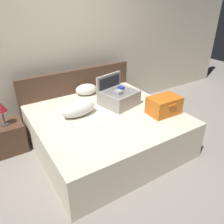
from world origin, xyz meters
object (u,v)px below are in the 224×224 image
at_px(bed, 107,130).
at_px(table_lamp, 1,108).
at_px(hard_case_large, 118,96).
at_px(pillow_near_headboard, 78,109).
at_px(hard_case_medium, 164,105).
at_px(nightstand, 9,137).
at_px(pillow_center_head, 86,89).

distance_m(bed, table_lamp, 1.51).
relative_size(hard_case_large, pillow_near_headboard, 1.15).
distance_m(hard_case_medium, nightstand, 2.31).
bearing_deg(pillow_near_headboard, hard_case_medium, -29.08).
bearing_deg(table_lamp, hard_case_medium, -28.95).
bearing_deg(bed, pillow_near_headboard, 152.63).
distance_m(pillow_center_head, table_lamp, 1.35).
bearing_deg(nightstand, hard_case_large, -17.49).
xyz_separation_m(bed, nightstand, (-1.28, 0.69, -0.06)).
bearing_deg(hard_case_medium, nightstand, 152.97).
distance_m(hard_case_medium, pillow_near_headboard, 1.22).
relative_size(hard_case_large, hard_case_medium, 1.28).
bearing_deg(hard_case_medium, pillow_near_headboard, 152.83).
height_order(hard_case_medium, pillow_near_headboard, hard_case_medium).
relative_size(bed, nightstand, 4.49).
xyz_separation_m(bed, hard_case_medium, (0.71, -0.41, 0.40)).
height_order(hard_case_large, pillow_center_head, hard_case_large).
relative_size(hard_case_large, table_lamp, 1.70).
bearing_deg(bed, pillow_center_head, 84.80).
relative_size(pillow_near_headboard, pillow_center_head, 1.39).
bearing_deg(hard_case_large, pillow_center_head, 99.25).
bearing_deg(pillow_center_head, nightstand, -175.41).
distance_m(pillow_center_head, nightstand, 1.42).
relative_size(bed, table_lamp, 5.75).
distance_m(bed, nightstand, 1.45).
height_order(bed, pillow_center_head, pillow_center_head).
bearing_deg(hard_case_large, table_lamp, 149.44).
bearing_deg(pillow_near_headboard, bed, -27.37).
bearing_deg(pillow_center_head, hard_case_large, -67.69).
distance_m(nightstand, table_lamp, 0.48).
bearing_deg(nightstand, pillow_near_headboard, -28.78).
bearing_deg(bed, hard_case_large, 29.81).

